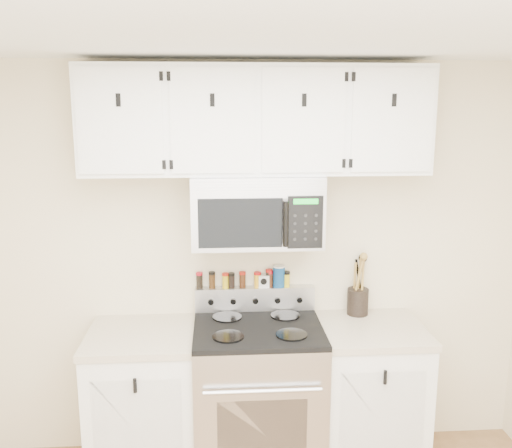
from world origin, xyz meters
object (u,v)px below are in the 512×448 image
Objects in this scene: range at (258,398)px; utensil_crock at (358,299)px; microwave at (257,210)px; salt_canister at (279,276)px.

utensil_crock reaches higher than range.
microwave is 5.47× the size of salt_canister.
microwave is 0.90m from utensil_crock.
range is 0.88m from utensil_crock.
range is at bearing -118.53° from salt_canister.
salt_canister is (0.15, 0.28, 0.68)m from range.
range is at bearing -90.23° from microwave.
salt_canister is at bearing 61.47° from range.
microwave reaches higher than salt_canister.
microwave reaches higher than range.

